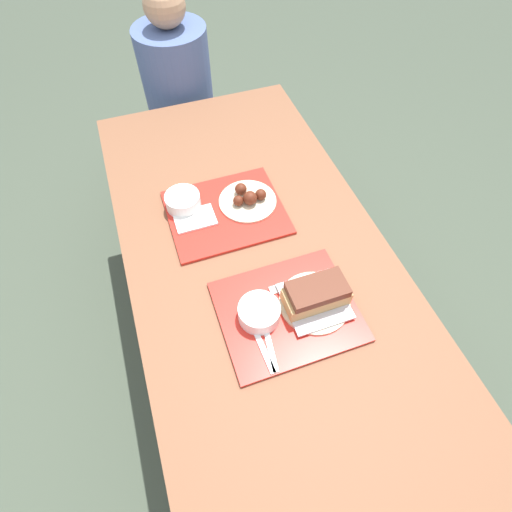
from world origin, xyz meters
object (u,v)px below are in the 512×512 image
(tray_near, at_px, (287,311))
(person_seated_across, at_px, (176,76))
(bowl_coleslaw_far, at_px, (183,200))
(tray_far, at_px, (226,212))
(bowl_coleslaw_near, at_px, (259,312))
(wings_plate_far, at_px, (248,198))
(brisket_sandwich_plate, at_px, (316,296))

(tray_near, distance_m, person_seated_across, 1.35)
(bowl_coleslaw_far, bearing_deg, tray_far, -28.41)
(bowl_coleslaw_far, relative_size, person_seated_across, 0.18)
(bowl_coleslaw_near, relative_size, person_seated_across, 0.18)
(tray_far, distance_m, person_seated_across, 0.92)
(tray_near, bearing_deg, wings_plate_far, 86.37)
(brisket_sandwich_plate, height_order, person_seated_across, person_seated_across)
(wings_plate_far, height_order, person_seated_across, person_seated_across)
(tray_far, relative_size, wings_plate_far, 1.94)
(brisket_sandwich_plate, relative_size, wings_plate_far, 1.03)
(wings_plate_far, bearing_deg, person_seated_across, 93.94)
(tray_near, xyz_separation_m, brisket_sandwich_plate, (0.08, -0.00, 0.05))
(brisket_sandwich_plate, height_order, wings_plate_far, brisket_sandwich_plate)
(person_seated_across, bearing_deg, bowl_coleslaw_near, -92.27)
(tray_near, height_order, bowl_coleslaw_near, bowl_coleslaw_near)
(bowl_coleslaw_far, bearing_deg, brisket_sandwich_plate, -61.49)
(brisket_sandwich_plate, bearing_deg, tray_near, 177.43)
(tray_far, xyz_separation_m, person_seated_across, (0.03, 0.92, 0.00))
(brisket_sandwich_plate, height_order, bowl_coleslaw_far, brisket_sandwich_plate)
(wings_plate_far, bearing_deg, bowl_coleslaw_far, 166.00)
(tray_far, height_order, bowl_coleslaw_far, bowl_coleslaw_far)
(tray_near, xyz_separation_m, bowl_coleslaw_far, (-0.19, 0.51, 0.03))
(person_seated_across, bearing_deg, brisket_sandwich_plate, -85.03)
(tray_near, height_order, brisket_sandwich_plate, brisket_sandwich_plate)
(bowl_coleslaw_near, height_order, bowl_coleslaw_far, same)
(bowl_coleslaw_near, bearing_deg, person_seated_across, 87.73)
(bowl_coleslaw_far, height_order, person_seated_across, person_seated_across)
(bowl_coleslaw_far, bearing_deg, wings_plate_far, -14.00)
(bowl_coleslaw_far, height_order, wings_plate_far, wings_plate_far)
(bowl_coleslaw_near, xyz_separation_m, wings_plate_far, (0.12, 0.45, -0.01))
(brisket_sandwich_plate, relative_size, person_seated_across, 0.31)
(tray_far, distance_m, brisket_sandwich_plate, 0.46)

